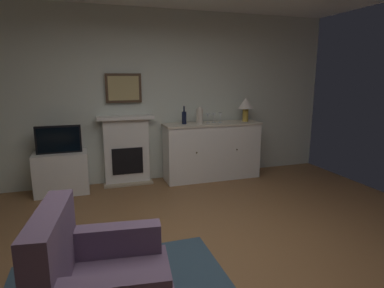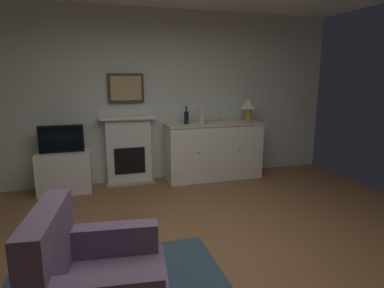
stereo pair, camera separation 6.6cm
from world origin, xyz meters
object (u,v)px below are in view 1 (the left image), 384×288
Objects in this scene: sideboard_cabinet at (212,151)px; tv_set at (59,139)px; wine_glass_center at (214,115)px; vase_decorative at (200,115)px; fireplace_unit at (127,150)px; wine_glass_left at (208,116)px; armchair at (99,287)px; wine_bottle at (184,117)px; framed_picture at (124,88)px; tv_cabinet at (62,173)px; wine_glass_right at (220,115)px; table_lamp at (246,105)px.

tv_set reaches higher than sideboard_cabinet.
sideboard_cabinet is 2.40m from tv_set.
wine_glass_center reaches higher than tv_set.
wine_glass_center is 0.28m from vase_decorative.
wine_glass_left is (1.32, -0.18, 0.52)m from fireplace_unit.
armchair is (-1.88, -2.97, -0.69)m from wine_glass_left.
sideboard_cabinet is 5.60× the size of wine_bottle.
framed_picture is at bearing 170.95° from sideboard_cabinet.
wine_glass_right is at bearing -0.41° from tv_cabinet.
wine_bottle is 0.47× the size of tv_set.
fireplace_unit is 3.21m from armchair.
wine_bottle is (-1.08, 0.03, -0.17)m from table_lamp.
wine_glass_right is at bearing -1.24° from sideboard_cabinet.
vase_decorative is 3.47m from armchair.
fireplace_unit is 1.02m from tv_cabinet.
wine_glass_center is (1.43, -0.16, 0.52)m from fireplace_unit.
wine_glass_left reaches higher than tv_cabinet.
table_lamp is at bearing 49.34° from armchair.
vase_decorative is at bearing -164.88° from wine_glass_left.
wine_glass_left is 0.17m from vase_decorative.
sideboard_cabinet is 0.97m from table_lamp.
wine_glass_left is 2.42m from tv_cabinet.
table_lamp reaches higher than sideboard_cabinet.
framed_picture is 1.51m from wine_glass_center.
sideboard_cabinet is 9.84× the size of wine_glass_center.
fireplace_unit is 0.98m from framed_picture.
wine_bottle is at bearing 178.59° from table_lamp.
wine_glass_left is 2.31m from tv_set.
sideboard_cabinet is at bearing 11.82° from vase_decorative.
fireplace_unit is 1.63m from wine_glass_right.
armchair is (-2.10, -2.98, -0.69)m from wine_glass_right.
wine_glass_right is at bearing -8.35° from framed_picture.
wine_glass_left is at bearing -0.55° from tv_cabinet.
wine_glass_center is 3.66m from armchair.
armchair is (-1.99, -2.99, -0.69)m from wine_glass_center.
armchair is at bearing -122.24° from wine_glass_left.
tv_set is (-2.51, -0.01, -0.25)m from wine_glass_right.
framed_picture is at bearing 167.97° from wine_bottle.
wine_bottle is 0.51m from wine_glass_center.
wine_glass_center is 2.52m from tv_cabinet.
wine_glass_right is 3.71m from armchair.
framed_picture reaches higher than tv_set.
sideboard_cabinet is 9.84× the size of wine_glass_left.
table_lamp is at bearing -6.34° from framed_picture.
framed_picture is 1.27m from vase_decorative.
fireplace_unit is at bearing 174.94° from table_lamp.
table_lamp is 3.01m from tv_set.
table_lamp is at bearing 0.58° from wine_glass_left.
table_lamp reaches higher than fireplace_unit.
tv_set is (-0.97, -0.23, -0.71)m from framed_picture.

